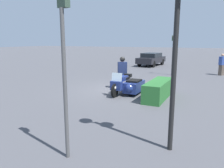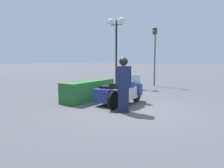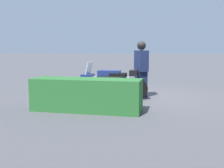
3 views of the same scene
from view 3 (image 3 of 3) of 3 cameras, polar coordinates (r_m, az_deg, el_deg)
ground_plane at (r=9.28m, az=4.29°, el=-2.65°), size 160.00×160.00×0.00m
police_motorcycle at (r=8.65m, az=-1.26°, el=-0.26°), size 2.47×1.23×1.16m
officer_rider at (r=9.18m, az=5.95°, el=3.29°), size 0.52×0.58×1.83m
hedge_bush_curbside at (r=7.19m, az=-5.21°, el=-2.20°), size 2.79×0.80×0.83m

